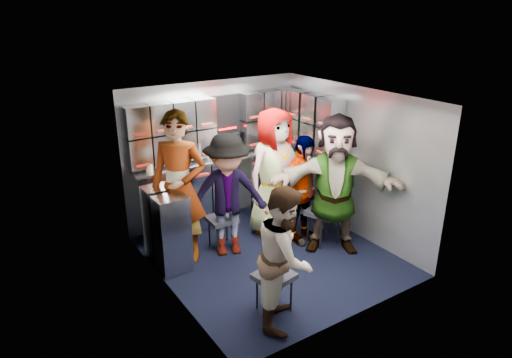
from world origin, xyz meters
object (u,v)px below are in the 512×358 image
attendant_arc_c (274,172)px  jump_seat_mid_left (222,221)px  attendant_arc_b (228,196)px  jump_seat_near_left (274,278)px  jump_seat_center (266,204)px  attendant_arc_d (302,190)px  attendant_arc_e (335,184)px  jump_seat_near_right (324,213)px  attendant_arc_a (285,256)px  jump_seat_mid_right (293,209)px  attendant_standing (179,188)px

attendant_arc_c → jump_seat_mid_left: bearing=171.2°
jump_seat_mid_left → attendant_arc_c: attendant_arc_c is taller
jump_seat_mid_left → attendant_arc_c: 0.99m
jump_seat_mid_left → attendant_arc_b: bearing=-90.0°
jump_seat_near_left → attendant_arc_b: (0.22, 1.34, 0.42)m
jump_seat_center → attendant_arc_d: 0.75m
attendant_arc_d → attendant_arc_e: attendant_arc_e is taller
jump_seat_near_right → jump_seat_mid_left: bearing=151.8°
jump_seat_near_left → attendant_arc_a: size_ratio=0.30×
jump_seat_mid_right → jump_seat_near_right: 0.46m
jump_seat_mid_left → attendant_arc_e: size_ratio=0.24×
jump_seat_mid_left → jump_seat_near_right: 1.39m
attendant_arc_c → attendant_arc_e: attendant_arc_e is taller
jump_seat_near_left → jump_seat_mid_left: size_ratio=1.03×
attendant_arc_b → jump_seat_mid_right: bearing=16.2°
jump_seat_near_right → attendant_arc_a: attendant_arc_a is taller
attendant_arc_a → attendant_arc_e: attendant_arc_e is taller
jump_seat_mid_right → attendant_arc_a: (-1.22, -1.45, 0.35)m
attendant_arc_b → jump_seat_near_right: bearing=-0.9°
attendant_arc_a → attendant_arc_d: bearing=-1.6°
attendant_arc_a → attendant_arc_c: attendant_arc_c is taller
attendant_standing → attendant_arc_c: attendant_standing is taller
jump_seat_center → attendant_arc_e: size_ratio=0.22×
attendant_arc_b → attendant_arc_e: size_ratio=0.88×
attendant_arc_a → attendant_arc_d: attendant_arc_d is taller
jump_seat_near_left → jump_seat_mid_right: jump_seat_mid_right is taller
jump_seat_mid_left → jump_seat_mid_right: bearing=-14.2°
jump_seat_mid_right → attendant_arc_d: attendant_arc_d is taller
attendant_arc_b → attendant_arc_c: 0.87m
jump_seat_center → attendant_arc_a: 2.19m
attendant_standing → jump_seat_mid_left: bearing=39.8°
jump_seat_mid_right → attendant_arc_a: bearing=-130.1°
jump_seat_near_right → attendant_arc_a: bearing=-144.0°
attendant_arc_d → attendant_standing: bearing=154.6°
jump_seat_mid_right → attendant_standing: 1.70m
jump_seat_near_left → jump_seat_mid_right: 1.76m
jump_seat_mid_left → attendant_arc_c: (0.85, -0.00, 0.52)m
jump_seat_mid_right → attendant_arc_e: bearing=-69.2°
jump_seat_center → jump_seat_near_right: (0.38, -0.84, 0.09)m
jump_seat_near_left → attendant_arc_b: attendant_arc_b is taller
attendant_standing → attendant_arc_a: 1.79m
jump_seat_mid_right → attendant_arc_e: size_ratio=0.24×
attendant_arc_a → jump_seat_center: bearing=12.8°
attendant_arc_a → attendant_arc_b: size_ratio=0.92×
jump_seat_mid_left → attendant_arc_a: size_ratio=0.29×
jump_seat_mid_right → jump_seat_near_right: bearing=-61.2°
jump_seat_near_left → attendant_standing: 1.70m
attendant_arc_d → attendant_arc_e: (0.22, -0.40, 0.17)m
attendant_standing → attendant_arc_c: bearing=41.9°
jump_seat_near_right → attendant_arc_e: attendant_arc_e is taller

